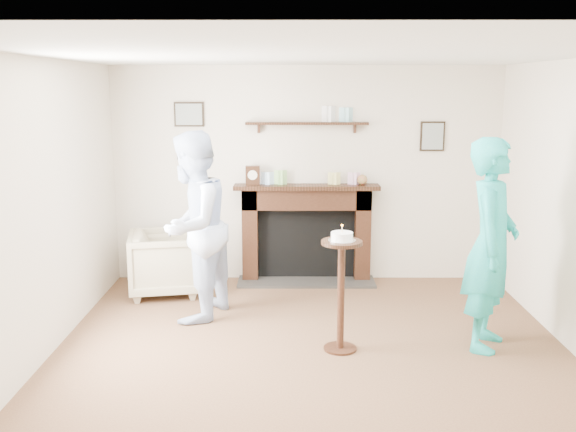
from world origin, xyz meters
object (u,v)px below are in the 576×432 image
object	(u,v)px
woman	(485,345)
armchair	(167,293)
man	(195,317)
pedestal_table	(341,274)

from	to	relation	value
woman	armchair	bearing A→B (deg)	89.06
man	woman	world-z (taller)	man
man	armchair	bearing A→B (deg)	-132.63
man	pedestal_table	bearing A→B (deg)	78.37
man	pedestal_table	distance (m)	1.74
armchair	woman	size ratio (longest dim) A/B	0.42
armchair	man	bearing A→B (deg)	-161.41
woman	pedestal_table	bearing A→B (deg)	118.40
man	woman	distance (m)	2.77
armchair	man	distance (m)	0.88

